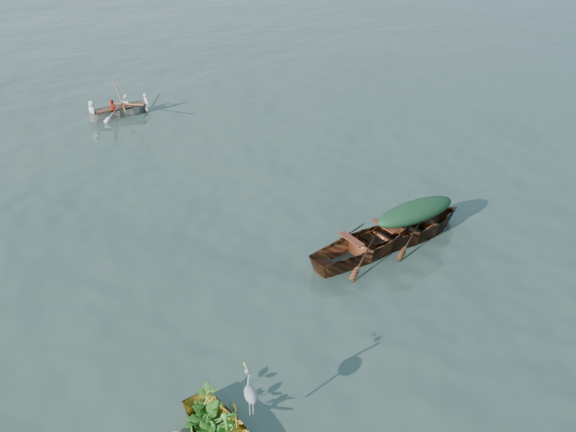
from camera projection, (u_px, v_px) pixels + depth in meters
name	position (u px, v px, depth m)	size (l,w,h in m)	color
ground	(321.00, 285.00, 13.47)	(140.00, 140.00, 0.00)	#30433A
green_tarp_boat	(412.00, 237.00, 15.32)	(1.45, 4.66, 1.11)	#43200F
open_wooden_boat	(366.00, 255.00, 14.58)	(1.44, 4.63, 1.10)	brown
rowed_boat	(121.00, 116.00, 23.58)	(1.10, 3.67, 0.84)	silver
green_tarp_cover	(415.00, 211.00, 14.91)	(0.80, 2.56, 0.52)	black
thwart_benches	(368.00, 236.00, 14.29)	(0.86, 2.32, 0.04)	#531F13
heron	(251.00, 400.00, 9.33)	(0.28, 0.40, 0.92)	gray
dinghy_weeds	(210.00, 401.00, 9.51)	(0.70, 0.90, 0.60)	#29751E
rowers	(118.00, 97.00, 23.18)	(0.99, 2.57, 0.76)	silver
oars	(120.00, 106.00, 23.35)	(2.60, 0.60, 0.06)	brown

